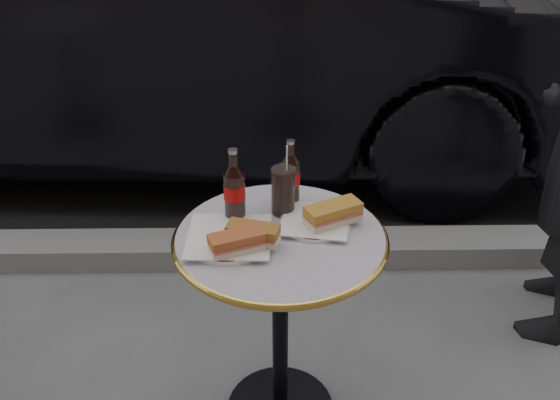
{
  "coord_description": "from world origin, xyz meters",
  "views": [
    {
      "loc": [
        -0.02,
        -1.48,
        1.73
      ],
      "look_at": [
        0.0,
        0.05,
        0.82
      ],
      "focal_mm": 40.0,
      "sensor_mm": 36.0,
      "label": 1
    }
  ],
  "objects_px": {
    "bistro_table": "(280,332)",
    "parked_car": "(177,20)",
    "cola_glass": "(283,191)",
    "cola_bottle_right": "(290,172)",
    "plate_right": "(315,222)",
    "plate_left": "(229,239)",
    "cola_bottle_left": "(234,185)"
  },
  "relations": [
    {
      "from": "plate_right",
      "to": "parked_car",
      "type": "relative_size",
      "value": 0.04
    },
    {
      "from": "plate_right",
      "to": "cola_bottle_right",
      "type": "relative_size",
      "value": 0.96
    },
    {
      "from": "bistro_table",
      "to": "cola_bottle_right",
      "type": "bearing_deg",
      "value": 79.44
    },
    {
      "from": "plate_right",
      "to": "cola_bottle_left",
      "type": "xyz_separation_m",
      "value": [
        -0.24,
        0.03,
        0.11
      ]
    },
    {
      "from": "bistro_table",
      "to": "cola_bottle_left",
      "type": "height_order",
      "value": "cola_bottle_left"
    },
    {
      "from": "cola_bottle_right",
      "to": "cola_bottle_left",
      "type": "bearing_deg",
      "value": -150.77
    },
    {
      "from": "bistro_table",
      "to": "plate_right",
      "type": "xyz_separation_m",
      "value": [
        0.1,
        0.06,
        0.37
      ]
    },
    {
      "from": "plate_left",
      "to": "cola_glass",
      "type": "relative_size",
      "value": 1.65
    },
    {
      "from": "cola_glass",
      "to": "cola_bottle_right",
      "type": "bearing_deg",
      "value": 67.23
    },
    {
      "from": "parked_car",
      "to": "cola_glass",
      "type": "bearing_deg",
      "value": -161.71
    },
    {
      "from": "plate_left",
      "to": "cola_bottle_right",
      "type": "xyz_separation_m",
      "value": [
        0.18,
        0.21,
        0.1
      ]
    },
    {
      "from": "bistro_table",
      "to": "parked_car",
      "type": "xyz_separation_m",
      "value": [
        -0.55,
        2.08,
        0.44
      ]
    },
    {
      "from": "plate_left",
      "to": "cola_bottle_left",
      "type": "xyz_separation_m",
      "value": [
        0.01,
        0.11,
        0.11
      ]
    },
    {
      "from": "cola_bottle_left",
      "to": "parked_car",
      "type": "height_order",
      "value": "parked_car"
    },
    {
      "from": "plate_right",
      "to": "cola_bottle_left",
      "type": "relative_size",
      "value": 0.89
    },
    {
      "from": "plate_right",
      "to": "cola_bottle_left",
      "type": "bearing_deg",
      "value": 172.71
    },
    {
      "from": "bistro_table",
      "to": "cola_bottle_left",
      "type": "bearing_deg",
      "value": 146.24
    },
    {
      "from": "plate_left",
      "to": "plate_right",
      "type": "height_order",
      "value": "plate_left"
    },
    {
      "from": "cola_bottle_left",
      "to": "cola_bottle_right",
      "type": "relative_size",
      "value": 1.08
    },
    {
      "from": "cola_bottle_right",
      "to": "parked_car",
      "type": "distance_m",
      "value": 1.99
    },
    {
      "from": "cola_bottle_left",
      "to": "parked_car",
      "type": "distance_m",
      "value": 2.04
    },
    {
      "from": "cola_bottle_left",
      "to": "cola_glass",
      "type": "height_order",
      "value": "cola_bottle_left"
    },
    {
      "from": "plate_right",
      "to": "cola_glass",
      "type": "bearing_deg",
      "value": 144.44
    },
    {
      "from": "plate_left",
      "to": "cola_bottle_right",
      "type": "bearing_deg",
      "value": 49.07
    },
    {
      "from": "plate_left",
      "to": "bistro_table",
      "type": "bearing_deg",
      "value": 9.98
    },
    {
      "from": "plate_left",
      "to": "cola_glass",
      "type": "distance_m",
      "value": 0.23
    },
    {
      "from": "bistro_table",
      "to": "parked_car",
      "type": "distance_m",
      "value": 2.2
    },
    {
      "from": "bistro_table",
      "to": "cola_bottle_left",
      "type": "xyz_separation_m",
      "value": [
        -0.13,
        0.09,
        0.48
      ]
    },
    {
      "from": "bistro_table",
      "to": "plate_left",
      "type": "relative_size",
      "value": 2.98
    },
    {
      "from": "plate_right",
      "to": "cola_glass",
      "type": "relative_size",
      "value": 1.38
    },
    {
      "from": "cola_bottle_left",
      "to": "parked_car",
      "type": "bearing_deg",
      "value": 101.87
    },
    {
      "from": "cola_bottle_left",
      "to": "plate_right",
      "type": "bearing_deg",
      "value": -7.29
    }
  ]
}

